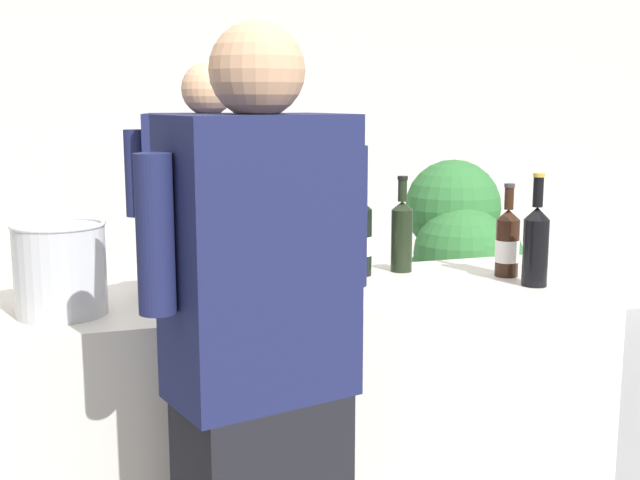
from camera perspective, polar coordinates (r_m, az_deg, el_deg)
name	(u,v)px	position (r m, az deg, el deg)	size (l,w,h in m)	color
wall_back	(173,122)	(4.94, -10.26, 8.15)	(8.00, 0.10, 2.80)	beige
counter	(296,441)	(2.61, -1.73, -13.91)	(1.96, 0.57, 0.97)	beige
wine_bottle_0	(536,243)	(2.58, 14.90, -0.19)	(0.08, 0.08, 0.35)	black
wine_bottle_1	(507,243)	(2.70, 13.00, -0.19)	(0.08, 0.08, 0.30)	black
wine_bottle_2	(225,245)	(2.54, -6.70, -0.32)	(0.08, 0.08, 0.34)	black
wine_bottle_3	(163,257)	(2.38, -10.95, -1.17)	(0.08, 0.08, 0.33)	black
wine_bottle_4	(361,237)	(2.65, 2.89, 0.19)	(0.07, 0.07, 0.34)	black
wine_bottle_5	(317,241)	(2.57, -0.18, -0.07)	(0.08, 0.08, 0.34)	black
wine_bottle_6	(402,234)	(2.72, 5.75, 0.46)	(0.07, 0.07, 0.32)	black
wine_glass	(329,247)	(2.39, 0.62, -0.53)	(0.08, 0.08, 0.20)	silver
ice_bucket	(60,268)	(2.27, -17.76, -1.90)	(0.25, 0.25, 0.25)	silver
person_server	(213,296)	(3.08, -7.55, -3.91)	(0.60, 0.34, 1.67)	black
person_guest	(261,405)	(1.93, -4.14, -11.47)	(0.55, 0.33, 1.71)	black
potted_shrub	(459,256)	(3.93, 9.75, -1.10)	(0.52, 0.65, 1.25)	brown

